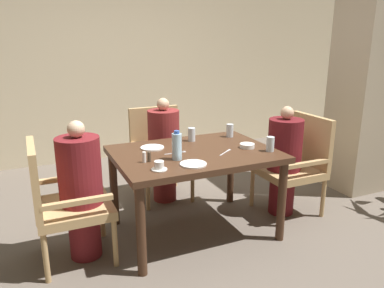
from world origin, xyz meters
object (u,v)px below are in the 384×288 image
at_px(diner_in_right_chair, 284,160).
at_px(plate_main_right, 152,148).
at_px(chair_left_side, 61,199).
at_px(teacup_with_saucer, 159,166).
at_px(chair_far_side, 159,150).
at_px(plate_main_left, 193,164).
at_px(bowl_small, 247,146).
at_px(diner_in_far_chair, 164,149).
at_px(glass_tall_far, 270,144).
at_px(water_bottle, 177,146).
at_px(chair_right_side, 296,161).
at_px(diner_in_left_chair, 81,189).
at_px(glass_tall_near, 230,131).
at_px(glass_tall_mid, 192,134).

bearing_deg(diner_in_right_chair, plate_main_right, 169.58).
xyz_separation_m(chair_left_side, teacup_with_saucer, (0.66, -0.32, 0.26)).
height_order(chair_left_side, chair_far_side, same).
bearing_deg(plate_main_left, bowl_small, 20.06).
bearing_deg(diner_in_far_chair, teacup_with_saucer, -111.45).
height_order(chair_left_side, glass_tall_far, chair_left_side).
distance_m(chair_left_side, plate_main_left, 1.01).
distance_m(diner_in_far_chair, teacup_with_saucer, 1.17).
height_order(plate_main_right, water_bottle, water_bottle).
bearing_deg(chair_right_side, plate_main_left, -165.70).
bearing_deg(diner_in_left_chair, diner_in_far_chair, 38.93).
bearing_deg(plate_main_left, glass_tall_near, 42.80).
distance_m(diner_in_left_chair, glass_tall_far, 1.55).
bearing_deg(bowl_small, water_bottle, -175.46).
relative_size(diner_in_far_chair, glass_tall_near, 8.75).
relative_size(chair_right_side, plate_main_right, 4.69).
xyz_separation_m(chair_far_side, plate_main_right, (-0.29, -0.68, 0.24)).
relative_size(teacup_with_saucer, water_bottle, 0.50).
xyz_separation_m(chair_left_side, glass_tall_mid, (1.19, 0.30, 0.30)).
relative_size(chair_left_side, diner_in_right_chair, 0.89).
bearing_deg(teacup_with_saucer, glass_tall_far, 3.38).
height_order(plate_main_left, teacup_with_saucer, teacup_with_saucer).
height_order(chair_left_side, plate_main_left, chair_left_side).
distance_m(water_bottle, glass_tall_far, 0.80).
bearing_deg(plate_main_left, chair_far_side, 82.89).
distance_m(plate_main_left, bowl_small, 0.65).
height_order(diner_in_right_chair, glass_tall_near, diner_in_right_chair).
bearing_deg(plate_main_left, diner_in_left_chair, 158.09).
distance_m(chair_far_side, diner_in_right_chair, 1.30).
relative_size(bowl_small, glass_tall_mid, 1.02).
distance_m(plate_main_right, bowl_small, 0.82).
bearing_deg(teacup_with_saucer, diner_in_right_chair, 13.15).
distance_m(diner_in_left_chair, plate_main_right, 0.70).
distance_m(chair_right_side, bowl_small, 0.68).
bearing_deg(chair_left_side, glass_tall_near, 10.49).
height_order(diner_in_left_chair, glass_tall_near, diner_in_left_chair).
xyz_separation_m(chair_right_side, glass_tall_far, (-0.51, -0.26, 0.30)).
bearing_deg(diner_in_left_chair, chair_left_side, -180.00).
relative_size(teacup_with_saucer, glass_tall_far, 0.94).
relative_size(plate_main_right, bowl_small, 1.59).
height_order(teacup_with_saucer, glass_tall_near, glass_tall_near).
distance_m(diner_in_far_chair, bowl_small, 0.98).
height_order(water_bottle, glass_tall_far, water_bottle).
xyz_separation_m(diner_in_left_chair, chair_right_side, (2.02, -0.00, -0.05)).
height_order(diner_in_right_chair, water_bottle, diner_in_right_chair).
bearing_deg(diner_in_right_chair, plate_main_left, -163.84).
height_order(diner_in_left_chair, diner_in_right_chair, diner_in_left_chair).
distance_m(diner_in_right_chair, plate_main_right, 1.26).
height_order(chair_right_side, plate_main_left, chair_right_side).
bearing_deg(bowl_small, glass_tall_far, -54.80).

